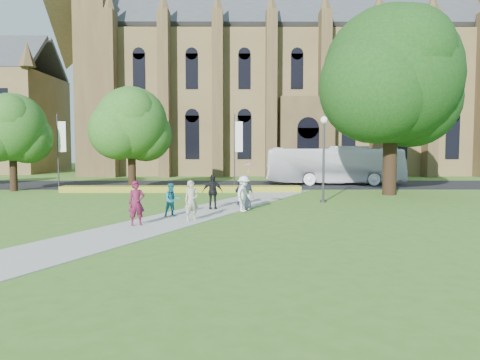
{
  "coord_description": "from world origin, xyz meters",
  "views": [
    {
      "loc": [
        2.3,
        -21.94,
        3.36
      ],
      "look_at": [
        2.39,
        3.23,
        1.6
      ],
      "focal_mm": 35.0,
      "sensor_mm": 36.0,
      "label": 1
    }
  ],
  "objects_px": {
    "streetlamp": "(324,148)",
    "large_tree": "(392,75)",
    "tour_coach": "(334,165)",
    "pedestrian_0": "(137,203)"
  },
  "relations": [
    {
      "from": "streetlamp",
      "to": "large_tree",
      "type": "bearing_deg",
      "value": 39.29
    },
    {
      "from": "tour_coach",
      "to": "pedestrian_0",
      "type": "height_order",
      "value": "tour_coach"
    },
    {
      "from": "tour_coach",
      "to": "pedestrian_0",
      "type": "bearing_deg",
      "value": 150.65
    },
    {
      "from": "large_tree",
      "to": "pedestrian_0",
      "type": "height_order",
      "value": "large_tree"
    },
    {
      "from": "large_tree",
      "to": "tour_coach",
      "type": "relative_size",
      "value": 1.07
    },
    {
      "from": "pedestrian_0",
      "to": "streetlamp",
      "type": "bearing_deg",
      "value": 20.83
    },
    {
      "from": "large_tree",
      "to": "tour_coach",
      "type": "distance_m",
      "value": 11.53
    },
    {
      "from": "streetlamp",
      "to": "large_tree",
      "type": "relative_size",
      "value": 0.4
    },
    {
      "from": "streetlamp",
      "to": "large_tree",
      "type": "distance_m",
      "value": 8.73
    },
    {
      "from": "large_tree",
      "to": "streetlamp",
      "type": "bearing_deg",
      "value": -140.71
    }
  ]
}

